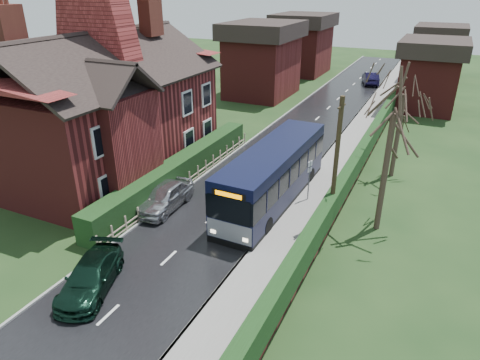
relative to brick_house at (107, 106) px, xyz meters
The scene contains 18 objects.
ground 10.87m from the brick_house, 28.67° to the right, with size 140.00×140.00×0.00m, color #2A431D.
road 11.07m from the brick_house, 30.89° to the left, with size 6.00×100.00×0.02m, color black.
pavement 14.64m from the brick_house, 21.92° to the left, with size 2.50×100.00×0.14m, color slate.
kerb_right 13.59m from the brick_house, 23.91° to the left, with size 0.12×100.00×0.14m, color gray.
kerb_left 8.85m from the brick_house, 42.59° to the left, with size 0.12×100.00×0.10m, color gray.
front_hedge 6.02m from the brick_house, ahead, with size 1.20×16.00×1.60m, color black.
picket_fence 6.83m from the brick_house, ahead, with size 0.10×16.00×0.90m, color #8C765E, non-canonical shape.
right_wall_hedge 15.80m from the brick_house, 19.77° to the left, with size 0.60×50.00×1.80m.
brick_house is the anchor object (origin of this frame).
bus 11.29m from the brick_house, ahead, with size 2.65×10.64×3.22m.
car_silver 7.54m from the brick_house, 25.70° to the right, with size 1.67×4.16×1.42m, color #B9BABF.
car_green 12.74m from the brick_house, 54.10° to the right, with size 1.69×4.15×1.21m, color black.
car_distant 35.74m from the brick_house, 72.85° to the left, with size 1.56×4.46×1.47m, color black.
bus_stop_sign 13.08m from the brick_house, ahead, with size 0.17×0.37×2.48m.
telegraph_pole 14.59m from the brick_house, ahead, with size 0.23×0.86×6.67m.
tree_right_near 16.87m from the brick_house, ahead, with size 3.93×3.93×8.49m.
tree_right_far 17.99m from the brick_house, 22.88° to the left, with size 3.90×3.90×7.53m.
tree_house_side 8.85m from the brick_house, 98.99° to the left, with size 4.59×4.59×10.44m.
Camera 1 is at (9.73, -15.04, 11.29)m, focal length 32.00 mm.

